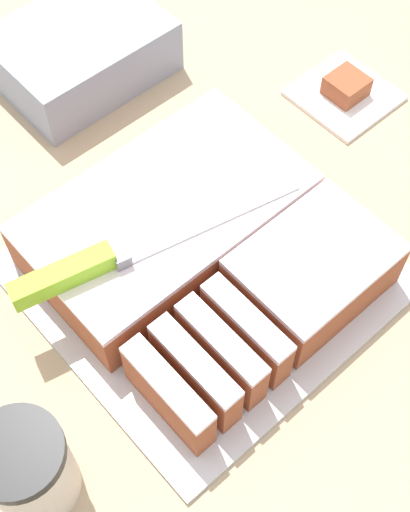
% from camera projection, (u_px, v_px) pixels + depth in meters
% --- Properties ---
extents(ground_plane, '(8.00, 8.00, 0.00)m').
position_uv_depth(ground_plane, '(213.00, 446.00, 1.61)').
color(ground_plane, '#9E9384').
extents(countertop, '(1.40, 1.10, 0.93)m').
position_uv_depth(countertop, '(215.00, 364.00, 1.22)').
color(countertop, tan).
rests_on(countertop, ground_plane).
extents(cake_board, '(0.35, 0.34, 0.01)m').
position_uv_depth(cake_board, '(205.00, 274.00, 0.77)').
color(cake_board, silver).
rests_on(cake_board, countertop).
extents(cake, '(0.30, 0.29, 0.07)m').
position_uv_depth(cake, '(205.00, 249.00, 0.75)').
color(cake, '#994C2D').
rests_on(cake, cake_board).
extents(knife, '(0.31, 0.09, 0.02)m').
position_uv_depth(knife, '(103.00, 259.00, 0.69)').
color(knife, silver).
rests_on(knife, cake).
extents(coffee_cup, '(0.08, 0.08, 0.11)m').
position_uv_depth(coffee_cup, '(28.00, 469.00, 0.61)').
color(coffee_cup, beige).
rests_on(coffee_cup, countertop).
extents(paper_napkin, '(0.12, 0.12, 0.01)m').
position_uv_depth(paper_napkin, '(344.00, 95.00, 0.92)').
color(paper_napkin, white).
rests_on(paper_napkin, countertop).
extents(brownie, '(0.05, 0.05, 0.03)m').
position_uv_depth(brownie, '(346.00, 86.00, 0.90)').
color(brownie, '#994C2D').
rests_on(brownie, paper_napkin).
extents(storage_box, '(0.21, 0.16, 0.07)m').
position_uv_depth(storage_box, '(81.00, 52.00, 0.91)').
color(storage_box, '#8C99B2').
rests_on(storage_box, countertop).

